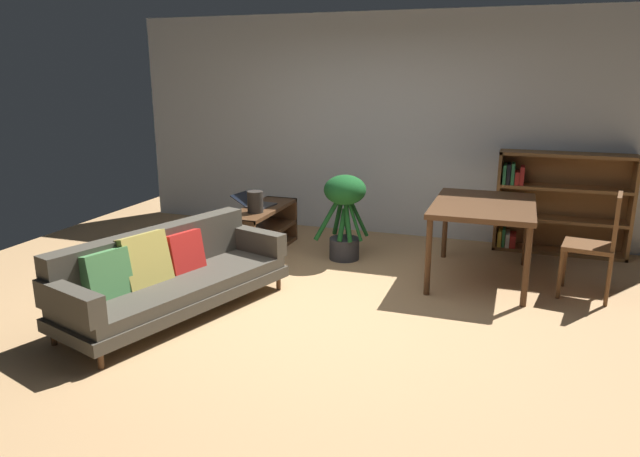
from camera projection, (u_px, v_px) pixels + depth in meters
The scene contains 10 objects.
ground_plane at pixel (321, 311), 5.04m from camera, with size 8.16×8.16×0.00m, color tan.
back_wall_panel at pixel (392, 127), 7.15m from camera, with size 6.80×0.10×2.70m, color silver.
fabric_couch at pixel (168, 275), 4.91m from camera, with size 1.32×2.19×0.74m.
media_console at pixel (262, 230), 6.62m from camera, with size 0.40×1.22×0.52m.
open_laptop at pixel (255, 203), 6.66m from camera, with size 0.48×0.38×0.12m.
desk_speaker at pixel (255, 202), 6.31m from camera, with size 0.17×0.17×0.23m.
potted_floor_plant at pixel (345, 207), 6.28m from camera, with size 0.53×0.46×0.94m.
dining_table at pixel (483, 211), 5.63m from camera, with size 0.95×1.30×0.78m.
dining_chair_near at pixel (599, 241), 5.20m from camera, with size 0.49×0.45×0.98m.
bookshelf at pixel (554, 203), 6.58m from camera, with size 1.43×0.32×1.14m.
Camera 1 is at (1.52, -4.42, 2.01)m, focal length 32.57 mm.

